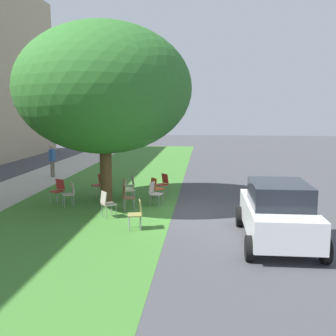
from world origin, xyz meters
TOP-DOWN VIEW (x-y plane):
  - ground at (0.00, 0.00)m, footprint 80.00×80.00m
  - grass_verge at (0.00, 3.20)m, footprint 48.00×6.00m
  - street_tree at (0.98, 2.81)m, footprint 6.36×6.36m
  - chair_0 at (2.21, 2.12)m, footprint 0.53×0.53m
  - chair_1 at (0.50, 4.05)m, footprint 0.56×0.57m
  - chair_2 at (-0.93, 2.32)m, footprint 0.58×0.58m
  - chair_3 at (1.40, 2.10)m, footprint 0.56×0.56m
  - chair_4 at (1.02, 4.69)m, footprint 0.55×0.54m
  - chair_5 at (1.73, 1.02)m, footprint 0.58×0.58m
  - chair_6 at (-2.10, 1.11)m, footprint 0.50×0.51m
  - chair_7 at (0.82, 0.96)m, footprint 0.52×0.52m
  - chair_8 at (2.31, 3.44)m, footprint 0.59×0.59m
  - chair_9 at (0.07, 1.84)m, footprint 0.53×0.53m
  - chair_10 at (2.67, 0.85)m, footprint 0.59×0.59m
  - parked_car at (-2.93, -2.80)m, footprint 3.70×1.92m
  - pedestrian_1 at (6.51, 7.06)m, footprint 0.37×0.22m

SIDE VIEW (x-z plane):
  - ground at x=0.00m, z-range 0.00..0.00m
  - grass_verge at x=0.00m, z-range 0.00..0.01m
  - chair_0 at x=2.21m, z-range 0.08..0.96m
  - chair_1 at x=0.50m, z-range 0.08..0.96m
  - chair_2 at x=-0.93m, z-range 0.08..0.96m
  - chair_3 at x=1.40m, z-range 0.08..0.96m
  - chair_4 at x=1.02m, z-range 0.08..0.96m
  - chair_5 at x=1.73m, z-range 0.08..0.96m
  - chair_6 at x=-2.10m, z-range 0.08..0.96m
  - chair_7 at x=0.82m, z-range 0.08..0.96m
  - chair_8 at x=2.31m, z-range 0.08..0.96m
  - chair_9 at x=0.07m, z-range 0.08..0.96m
  - chair_10 at x=2.67m, z-range 0.08..0.96m
  - parked_car at x=-2.93m, z-range 0.01..1.66m
  - pedestrian_1 at x=6.51m, z-range 0.08..1.77m
  - street_tree at x=0.98m, z-range 0.95..7.56m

